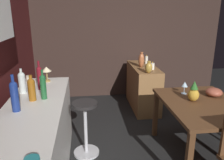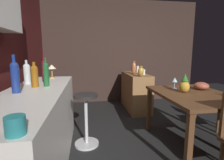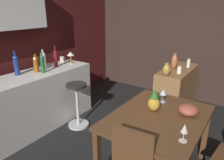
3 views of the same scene
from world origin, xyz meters
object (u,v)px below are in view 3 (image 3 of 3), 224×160
at_px(wine_bottle_green, 43,63).
at_px(vase_brass, 166,70).
at_px(wine_bottle_clear, 43,59).
at_px(pillar_candle_short, 179,70).
at_px(vase_copper, 174,62).
at_px(fruit_bowl, 188,110).
at_px(dining_table, 158,123).
at_px(wine_glass_left, 163,93).
at_px(counter_lamp, 71,55).
at_px(wine_bottle_ruby, 56,58).
at_px(pineapple_centerpiece, 154,101).
at_px(wine_bottle_cobalt, 16,64).
at_px(sideboard_cabinet, 176,90).
at_px(wine_bottle_amber, 36,63).
at_px(wine_glass_right, 184,129).
at_px(pillar_candle_tall, 188,63).
at_px(cup_cream, 62,59).
at_px(bar_stool, 77,104).

xyz_separation_m(wine_bottle_green, vase_brass, (1.19, -1.51, -0.13)).
distance_m(wine_bottle_green, wine_bottle_clear, 0.36).
relative_size(pillar_candle_short, vase_copper, 0.50).
distance_m(fruit_bowl, pillar_candle_short, 1.28).
height_order(dining_table, wine_glass_left, wine_glass_left).
bearing_deg(fruit_bowl, counter_lamp, 79.57).
xyz_separation_m(dining_table, vase_copper, (1.58, 0.40, 0.30)).
distance_m(wine_bottle_ruby, vase_copper, 2.03).
height_order(pineapple_centerpiece, vase_copper, vase_copper).
height_order(wine_bottle_cobalt, vase_brass, wine_bottle_cobalt).
distance_m(dining_table, vase_brass, 1.25).
distance_m(sideboard_cabinet, vase_brass, 0.70).
height_order(wine_bottle_amber, wine_bottle_cobalt, wine_bottle_cobalt).
distance_m(wine_glass_right, pineapple_centerpiece, 0.60).
relative_size(wine_bottle_ruby, vase_copper, 1.26).
xyz_separation_m(dining_table, sideboard_cabinet, (1.64, 0.33, -0.24)).
height_order(wine_bottle_cobalt, counter_lamp, wine_bottle_cobalt).
distance_m(sideboard_cabinet, pineapple_centerpiece, 1.63).
bearing_deg(wine_bottle_amber, vase_brass, -52.95).
bearing_deg(wine_bottle_amber, wine_bottle_cobalt, 159.14).
bearing_deg(vase_copper, wine_bottle_clear, 128.23).
bearing_deg(wine_bottle_ruby, pillar_candle_tall, -48.43).
distance_m(wine_bottle_ruby, cup_cream, 0.39).
height_order(pillar_candle_tall, vase_brass, vase_brass).
height_order(dining_table, bar_stool, dining_table).
relative_size(sideboard_cabinet, wine_bottle_amber, 3.91).
height_order(wine_bottle_ruby, wine_bottle_clear, wine_bottle_ruby).
height_order(pineapple_centerpiece, fruit_bowl, pineapple_centerpiece).
bearing_deg(cup_cream, sideboard_cabinet, -61.28).
relative_size(fruit_bowl, wine_bottle_cobalt, 0.58).
height_order(dining_table, wine_bottle_clear, wine_bottle_clear).
bearing_deg(counter_lamp, pineapple_centerpiece, -105.97).
height_order(pillar_candle_tall, vase_copper, vase_copper).
bearing_deg(wine_bottle_clear, wine_glass_right, -101.11).
bearing_deg(fruit_bowl, wine_bottle_green, 96.45).
distance_m(fruit_bowl, vase_copper, 1.52).
height_order(wine_bottle_cobalt, pillar_candle_tall, wine_bottle_cobalt).
bearing_deg(wine_bottle_clear, bar_stool, -88.21).
bearing_deg(pillar_candle_short, wine_bottle_cobalt, 132.79).
bearing_deg(wine_bottle_cobalt, wine_bottle_clear, 6.88).
distance_m(wine_glass_right, pillar_candle_short, 1.79).
bearing_deg(pillar_candle_tall, vase_copper, 148.08).
bearing_deg(pillar_candle_tall, wine_bottle_ruby, 131.57).
relative_size(counter_lamp, vase_copper, 0.73).
height_order(wine_glass_right, pineapple_centerpiece, pineapple_centerpiece).
xyz_separation_m(pineapple_centerpiece, fruit_bowl, (0.12, -0.35, -0.05)).
distance_m(bar_stool, pillar_candle_short, 1.75).
distance_m(wine_bottle_ruby, wine_bottle_clear, 0.21).
height_order(sideboard_cabinet, wine_bottle_amber, wine_bottle_amber).
height_order(fruit_bowl, vase_copper, vase_copper).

